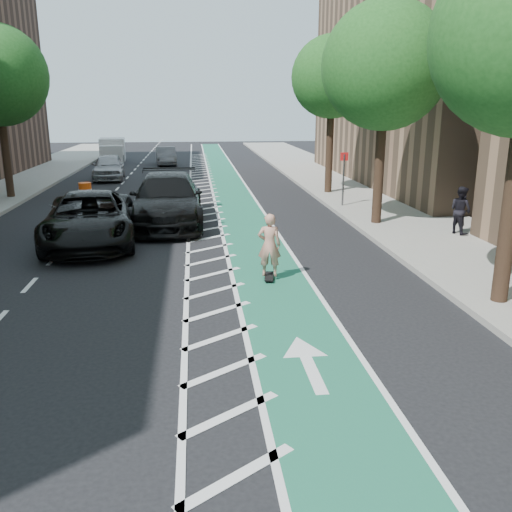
{
  "coord_description": "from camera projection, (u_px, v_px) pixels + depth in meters",
  "views": [
    {
      "loc": [
        1.09,
        -11.31,
        4.43
      ],
      "look_at": [
        2.43,
        0.6,
        1.1
      ],
      "focal_mm": 38.0,
      "sensor_mm": 36.0,
      "label": 1
    }
  ],
  "objects": [
    {
      "name": "sign_post",
      "position": [
        343.0,
        178.0,
        23.84
      ],
      "size": [
        0.35,
        0.08,
        2.47
      ],
      "color": "#4C4C4C",
      "rests_on": "ground"
    },
    {
      "name": "suv_near",
      "position": [
        90.0,
        219.0,
        17.8
      ],
      "size": [
        3.48,
        6.37,
        1.69
      ],
      "primitive_type": "imported",
      "rotation": [
        0.0,
        0.0,
        0.11
      ],
      "color": "black",
      "rests_on": "ground"
    },
    {
      "name": "barrel_a",
      "position": [
        106.0,
        221.0,
        19.74
      ],
      "size": [
        0.61,
        0.61,
        0.83
      ],
      "color": "#D95B0B",
      "rests_on": "ground"
    },
    {
      "name": "curb_right",
      "position": [
        342.0,
        216.0,
        22.21
      ],
      "size": [
        0.12,
        90.0,
        0.16
      ],
      "primitive_type": "cube",
      "color": "gray",
      "rests_on": "ground"
    },
    {
      "name": "skateboard",
      "position": [
        269.0,
        276.0,
        14.29
      ],
      "size": [
        0.35,
        0.82,
        0.11
      ],
      "rotation": [
        0.0,
        0.0,
        -0.16
      ],
      "color": "black",
      "rests_on": "ground"
    },
    {
      "name": "suv_far",
      "position": [
        167.0,
        200.0,
        20.8
      ],
      "size": [
        2.73,
        6.6,
        1.91
      ],
      "primitive_type": "imported",
      "rotation": [
        0.0,
        0.0,
        0.01
      ],
      "color": "black",
      "rests_on": "ground"
    },
    {
      "name": "building_right_far",
      "position": [
        484.0,
        12.0,
        30.39
      ],
      "size": [
        14.0,
        22.0,
        19.0
      ],
      "primitive_type": "cube",
      "color": "#84664C",
      "rests_on": "ground"
    },
    {
      "name": "car_grey",
      "position": [
        166.0,
        156.0,
        41.96
      ],
      "size": [
        1.86,
        4.27,
        1.36
      ],
      "primitive_type": "imported",
      "rotation": [
        0.0,
        0.0,
        0.1
      ],
      "color": "#5D5D62",
      "rests_on": "ground"
    },
    {
      "name": "tree_r_c",
      "position": [
        388.0,
        66.0,
        18.86
      ],
      "size": [
        4.2,
        4.2,
        7.9
      ],
      "color": "#382619",
      "rests_on": "ground"
    },
    {
      "name": "barrel_c",
      "position": [
        86.0,
        194.0,
        25.22
      ],
      "size": [
        0.73,
        0.73,
        1.0
      ],
      "color": "#F34D0C",
      "rests_on": "ground"
    },
    {
      "name": "sidewalk_right",
      "position": [
        400.0,
        215.0,
        22.48
      ],
      "size": [
        5.0,
        90.0,
        0.15
      ],
      "primitive_type": "cube",
      "color": "gray",
      "rests_on": "ground"
    },
    {
      "name": "barrel_b",
      "position": [
        87.0,
        202.0,
        23.46
      ],
      "size": [
        0.66,
        0.66,
        0.9
      ],
      "color": "#D9420B",
      "rests_on": "ground"
    },
    {
      "name": "pedestrian",
      "position": [
        461.0,
        210.0,
        18.6
      ],
      "size": [
        0.86,
        0.97,
        1.64
      ],
      "primitive_type": "imported",
      "rotation": [
        0.0,
        0.0,
        1.93
      ],
      "color": "black",
      "rests_on": "sidewalk_right"
    },
    {
      "name": "skateboarder",
      "position": [
        269.0,
        245.0,
        14.06
      ],
      "size": [
        0.66,
        0.49,
        1.67
      ],
      "primitive_type": "imported",
      "rotation": [
        0.0,
        0.0,
        2.98
      ],
      "color": "tan",
      "rests_on": "skateboard"
    },
    {
      "name": "tree_r_d",
      "position": [
        332.0,
        77.0,
        26.52
      ],
      "size": [
        4.2,
        4.2,
        7.9
      ],
      "color": "#382619",
      "rests_on": "ground"
    },
    {
      "name": "buffer_strip",
      "position": [
        207.0,
        221.0,
        21.63
      ],
      "size": [
        1.4,
        90.0,
        0.01
      ],
      "primitive_type": "cube",
      "color": "silver",
      "rests_on": "ground"
    },
    {
      "name": "car_silver",
      "position": [
        109.0,
        167.0,
        33.57
      ],
      "size": [
        2.22,
        4.72,
        1.56
      ],
      "primitive_type": "imported",
      "rotation": [
        0.0,
        0.0,
        0.09
      ],
      "color": "#A4A3A9",
      "rests_on": "ground"
    },
    {
      "name": "ground",
      "position": [
        149.0,
        315.0,
        11.9
      ],
      "size": [
        120.0,
        120.0,
        0.0
      ],
      "primitive_type": "plane",
      "color": "black",
      "rests_on": "ground"
    },
    {
      "name": "bike_lane",
      "position": [
        244.0,
        220.0,
        21.79
      ],
      "size": [
        2.0,
        90.0,
        0.01
      ],
      "primitive_type": "cube",
      "color": "#1A5C4C",
      "rests_on": "ground"
    },
    {
      "name": "box_truck",
      "position": [
        112.0,
        151.0,
        44.98
      ],
      "size": [
        2.35,
        4.54,
        1.82
      ],
      "rotation": [
        0.0,
        0.0,
        0.1
      ],
      "color": "silver",
      "rests_on": "ground"
    }
  ]
}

